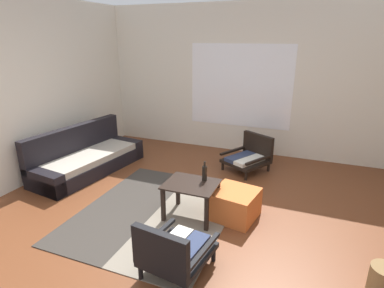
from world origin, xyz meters
The scene contains 11 objects.
ground_plane centered at (0.00, 0.00, 0.00)m, with size 7.80×7.80×0.00m, color brown.
far_wall_with_window centered at (0.00, 3.06, 1.35)m, with size 5.60×0.13×2.70m.
side_wall_left centered at (-2.66, 0.30, 1.35)m, with size 0.12×6.60×2.70m, color silver.
area_rug centered at (-0.40, 0.37, 0.01)m, with size 1.80×2.25×0.01m.
couch centered at (-2.07, 1.10, 0.22)m, with size 0.98×1.97×0.73m.
coffee_table centered at (0.06, 0.42, 0.36)m, with size 0.63×0.51×0.45m.
armchair_by_window centered at (0.41, 2.15, 0.25)m, with size 0.83×0.85×0.58m.
armchair_striped_foreground centered at (0.28, -0.57, 0.26)m, with size 0.63×0.71×0.59m.
ottoman_orange centered at (0.55, 0.62, 0.18)m, with size 0.52×0.52×0.35m, color #D1662D.
glass_bottle centered at (0.18, 0.56, 0.55)m, with size 0.06×0.06×0.25m.
wicker_basket centered at (2.05, -0.10, 0.13)m, with size 0.24×0.24×0.26m, color olive.
Camera 1 is at (1.33, -2.74, 2.12)m, focal length 29.47 mm.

